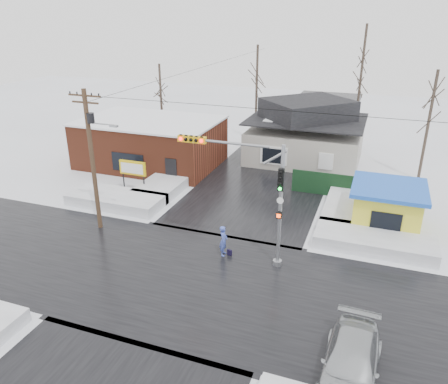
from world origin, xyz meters
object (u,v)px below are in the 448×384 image
(kiosk, at_px, (387,206))
(car, at_px, (350,364))
(marquee_sign, at_px, (133,169))
(utility_pole, at_px, (92,153))
(traffic_signal, at_px, (252,187))
(pedestrian, at_px, (224,241))

(kiosk, relative_size, car, 0.88)
(kiosk, bearing_deg, marquee_sign, -178.45)
(utility_pole, bearing_deg, marquee_sign, 100.13)
(utility_pole, height_order, car, utility_pole)
(traffic_signal, bearing_deg, kiosk, 44.84)
(pedestrian, bearing_deg, traffic_signal, -98.84)
(kiosk, xyz_separation_m, car, (-0.97, -14.04, -0.71))
(traffic_signal, bearing_deg, utility_pole, 177.05)
(utility_pole, distance_m, marquee_sign, 6.87)
(utility_pole, distance_m, pedestrian, 9.70)
(pedestrian, xyz_separation_m, car, (7.74, -7.05, -0.16))
(traffic_signal, distance_m, utility_pole, 10.39)
(utility_pole, xyz_separation_m, pedestrian, (8.73, -0.50, -4.19))
(traffic_signal, height_order, pedestrian, traffic_signal)
(pedestrian, bearing_deg, marquee_sign, 48.83)
(utility_pole, distance_m, kiosk, 18.95)
(kiosk, bearing_deg, pedestrian, -141.21)
(marquee_sign, xyz_separation_m, car, (17.53, -13.54, -1.17))
(marquee_sign, relative_size, pedestrian, 1.39)
(traffic_signal, bearing_deg, pedestrian, 178.80)
(car, bearing_deg, utility_pole, 157.36)
(marquee_sign, bearing_deg, utility_pole, -79.87)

